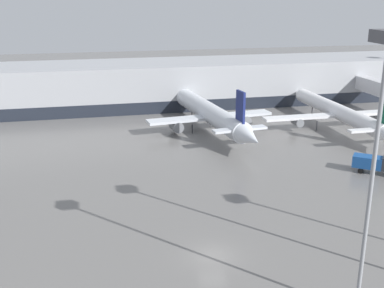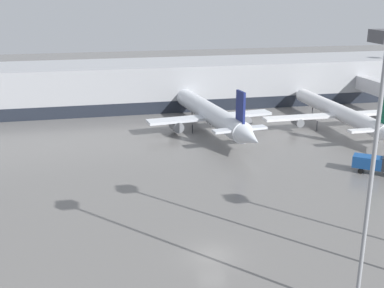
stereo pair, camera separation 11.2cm
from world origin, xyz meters
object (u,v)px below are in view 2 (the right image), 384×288
object	(u,v)px
service_truck_0	(377,163)
apron_light_mast_3	(380,103)
parked_jet_0	(339,112)
parked_jet_2	(211,114)

from	to	relation	value
service_truck_0	apron_light_mast_3	bearing A→B (deg)	-87.05
parked_jet_0	parked_jet_2	bearing A→B (deg)	80.48
apron_light_mast_3	parked_jet_0	bearing A→B (deg)	62.62
parked_jet_0	service_truck_0	size ratio (longest dim) A/B	6.00
parked_jet_2	service_truck_0	xyz separation A→B (m)	(16.06, -24.98, -1.46)
parked_jet_0	apron_light_mast_3	bearing A→B (deg)	152.19
parked_jet_2	service_truck_0	distance (m)	29.73
parked_jet_2	service_truck_0	world-z (taller)	parked_jet_2
apron_light_mast_3	parked_jet_2	bearing A→B (deg)	87.77
parked_jet_2	service_truck_0	size ratio (longest dim) A/B	6.19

